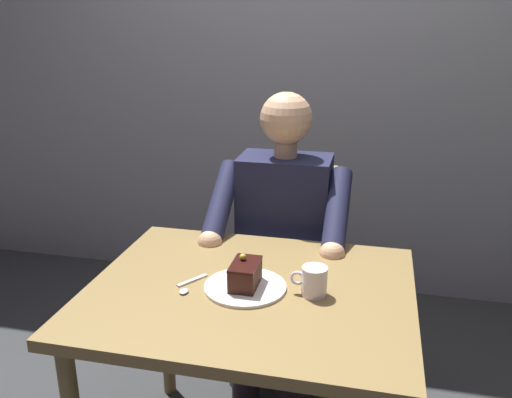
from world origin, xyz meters
The scene contains 8 objects.
cafe_rear_panel centered at (0.00, -1.49, 1.50)m, with size 6.40×0.12×3.00m, color gray.
dining_table centered at (0.00, 0.00, 0.63)m, with size 0.98×0.79×0.71m.
chair centered at (0.00, -0.69, 0.49)m, with size 0.42×0.42×0.89m.
seated_person centered at (0.00, -0.52, 0.63)m, with size 0.53×0.58×1.22m.
dessert_plate centered at (0.01, 0.01, 0.72)m, with size 0.25×0.25×0.01m, color white.
cake_slice centered at (0.01, 0.01, 0.76)m, with size 0.08×0.13×0.09m.
coffee_cup centered at (-0.19, 0.00, 0.76)m, with size 0.11×0.08×0.09m.
dessert_spoon centered at (0.18, 0.04, 0.72)m, with size 0.07×0.14×0.01m.
Camera 1 is at (-0.34, 1.40, 1.50)m, focal length 37.59 mm.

